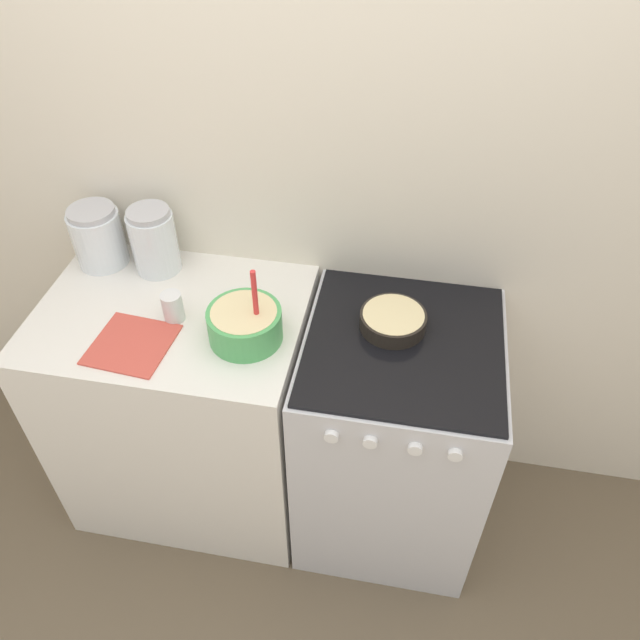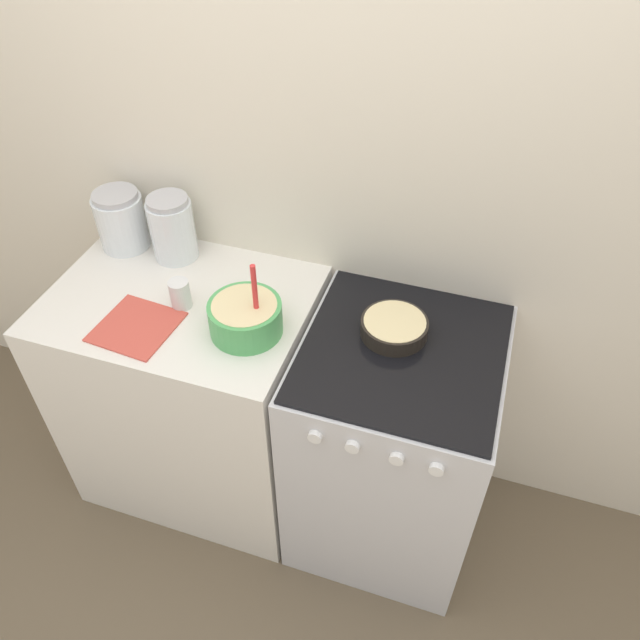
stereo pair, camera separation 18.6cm
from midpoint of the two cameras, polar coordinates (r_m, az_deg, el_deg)
ground_plane at (r=2.50m, az=-1.56°, el=-21.46°), size 12.00×12.00×0.00m
wall_back at (r=2.01m, az=4.11°, el=11.13°), size 4.70×0.05×2.40m
countertop_cabinet at (r=2.37m, az=-9.01°, el=-6.73°), size 0.85×0.63×0.94m
stove at (r=2.23m, az=8.96°, el=-11.31°), size 0.61×0.65×0.94m
mixing_bowl at (r=1.86m, az=-4.01°, el=0.24°), size 0.22×0.22×0.26m
baking_pan at (r=1.90m, az=9.61°, el=-0.76°), size 0.20×0.20×0.05m
storage_jar_left at (r=2.27m, az=-15.44°, el=8.43°), size 0.17×0.17×0.21m
storage_jar_middle at (r=2.18m, az=-10.91°, el=7.83°), size 0.15×0.15×0.23m
tin_can at (r=1.98m, az=-10.08°, el=2.23°), size 0.06×0.06×0.10m
recipe_page at (r=1.97m, az=-13.87°, el=-0.72°), size 0.25×0.25×0.01m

